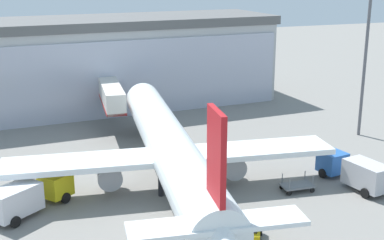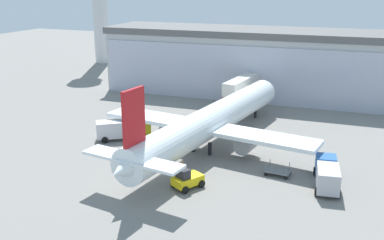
{
  "view_description": "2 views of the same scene",
  "coord_description": "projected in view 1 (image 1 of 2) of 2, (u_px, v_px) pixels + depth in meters",
  "views": [
    {
      "loc": [
        -10.93,
        -34.83,
        19.11
      ],
      "look_at": [
        5.98,
        10.5,
        5.16
      ],
      "focal_mm": 50.0,
      "sensor_mm": 36.0,
      "label": 1
    },
    {
      "loc": [
        21.67,
        -43.67,
        21.04
      ],
      "look_at": [
        0.78,
        7.31,
        3.77
      ],
      "focal_mm": 42.0,
      "sensor_mm": 36.0,
      "label": 2
    }
  ],
  "objects": [
    {
      "name": "terminal_building",
      "position": [
        80.0,
        64.0,
        73.3
      ],
      "size": [
        55.81,
        16.26,
        12.34
      ],
      "rotation": [
        0.0,
        0.0,
        0.04
      ],
      "color": "#B2B2B2",
      "rests_on": "ground"
    },
    {
      "name": "fuel_truck",
      "position": [
        355.0,
        171.0,
        47.85
      ],
      "size": [
        3.44,
        7.56,
        2.65
      ],
      "rotation": [
        0.0,
        0.0,
        1.73
      ],
      "color": "#2659A5",
      "rests_on": "ground"
    },
    {
      "name": "baggage_cart",
      "position": [
        297.0,
        186.0,
        47.08
      ],
      "size": [
        2.89,
        1.77,
        1.5
      ],
      "rotation": [
        0.0,
        0.0,
        3.08
      ],
      "color": "slate",
      "rests_on": "ground"
    },
    {
      "name": "catering_truck",
      "position": [
        29.0,
        195.0,
        42.72
      ],
      "size": [
        7.18,
        6.1,
        2.65
      ],
      "rotation": [
        0.0,
        0.0,
        0.64
      ],
      "color": "yellow",
      "rests_on": "ground"
    },
    {
      "name": "pushback_tug",
      "position": [
        247.0,
        230.0,
        38.11
      ],
      "size": [
        3.31,
        3.69,
        2.3
      ],
      "rotation": [
        0.0,
        0.0,
        1.09
      ],
      "color": "yellow",
      "rests_on": "ground"
    },
    {
      "name": "airplane",
      "position": [
        170.0,
        148.0,
        47.6
      ],
      "size": [
        29.19,
        39.33,
        11.17
      ],
      "rotation": [
        0.0,
        0.0,
        1.43
      ],
      "color": "white",
      "rests_on": "ground"
    },
    {
      "name": "ground",
      "position": [
        166.0,
        229.0,
        40.32
      ],
      "size": [
        240.0,
        240.0,
        0.0
      ],
      "primitive_type": "plane",
      "color": "gray"
    },
    {
      "name": "jet_bridge",
      "position": [
        110.0,
        93.0,
        65.23
      ],
      "size": [
        3.78,
        14.1,
        5.55
      ],
      "rotation": [
        0.0,
        0.0,
        1.46
      ],
      "color": "beige",
      "rests_on": "ground"
    },
    {
      "name": "safety_cone_wingtip",
      "position": [
        0.0,
        216.0,
        41.8
      ],
      "size": [
        0.36,
        0.36,
        0.55
      ],
      "primitive_type": "cone",
      "color": "orange",
      "rests_on": "ground"
    },
    {
      "name": "apron_light_mast",
      "position": [
        368.0,
        30.0,
        59.54
      ],
      "size": [
        3.2,
        0.4,
        21.01
      ],
      "color": "#59595E",
      "rests_on": "ground"
    },
    {
      "name": "safety_cone_nose",
      "position": [
        183.0,
        214.0,
        42.26
      ],
      "size": [
        0.36,
        0.36,
        0.55
      ],
      "primitive_type": "cone",
      "color": "orange",
      "rests_on": "ground"
    }
  ]
}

